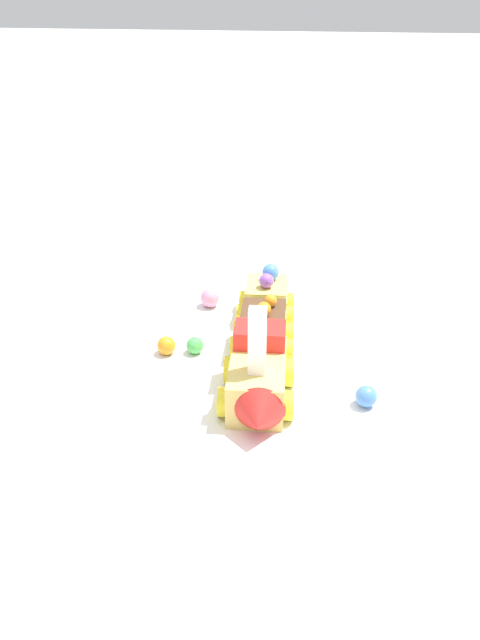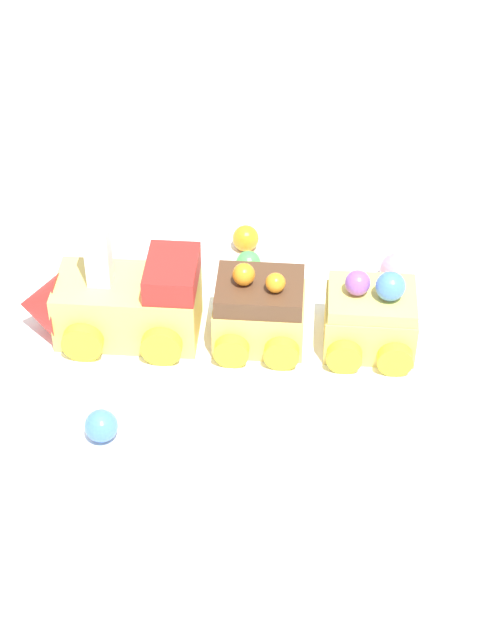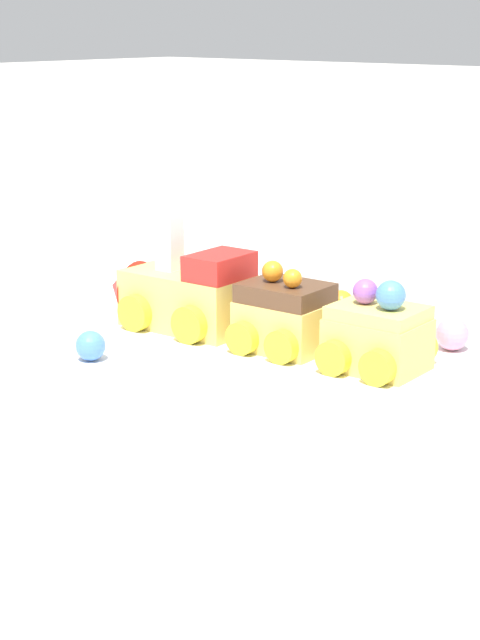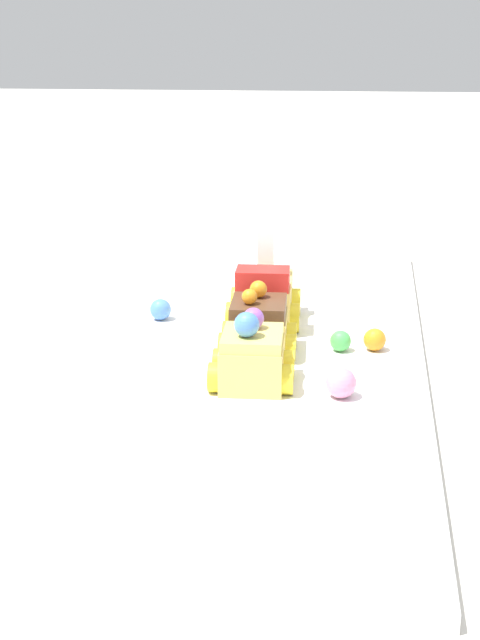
# 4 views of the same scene
# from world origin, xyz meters

# --- Properties ---
(ground_plane) EXTENTS (10.00, 10.00, 0.00)m
(ground_plane) POSITION_xyz_m (0.00, 0.00, 0.00)
(ground_plane) COLOR beige
(display_board) EXTENTS (0.83, 0.34, 0.01)m
(display_board) POSITION_xyz_m (0.00, 0.00, 0.01)
(display_board) COLOR white
(display_board) RESTS_ON ground_plane
(cake_train_locomotive) EXTENTS (0.13, 0.08, 0.11)m
(cake_train_locomotive) POSITION_xyz_m (0.07, -0.01, 0.04)
(cake_train_locomotive) COLOR #EACC66
(cake_train_locomotive) RESTS_ON display_board
(cake_car_chocolate) EXTENTS (0.07, 0.07, 0.07)m
(cake_car_chocolate) POSITION_xyz_m (-0.03, -0.02, 0.04)
(cake_car_chocolate) COLOR #EACC66
(cake_car_chocolate) RESTS_ON display_board
(cake_car_lemon) EXTENTS (0.07, 0.07, 0.07)m
(cake_car_lemon) POSITION_xyz_m (-0.11, -0.02, 0.04)
(cake_car_lemon) COLOR #EACC66
(cake_car_lemon) RESTS_ON display_board
(gumball_orange) EXTENTS (0.02, 0.02, 0.02)m
(gumball_orange) POSITION_xyz_m (-0.01, -0.12, 0.02)
(gumball_orange) COLOR orange
(gumball_orange) RESTS_ON display_board
(gumball_pink) EXTENTS (0.03, 0.03, 0.03)m
(gumball_pink) POSITION_xyz_m (-0.13, -0.10, 0.02)
(gumball_pink) COLOR pink
(gumball_pink) RESTS_ON display_board
(gumball_blue) EXTENTS (0.02, 0.02, 0.02)m
(gumball_blue) POSITION_xyz_m (0.06, 0.10, 0.02)
(gumball_blue) COLOR #4C84E0
(gumball_blue) RESTS_ON display_board
(gumball_green) EXTENTS (0.02, 0.02, 0.02)m
(gumball_green) POSITION_xyz_m (-0.01, -0.09, 0.02)
(gumball_green) COLOR #4CBC56
(gumball_green) RESTS_ON display_board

